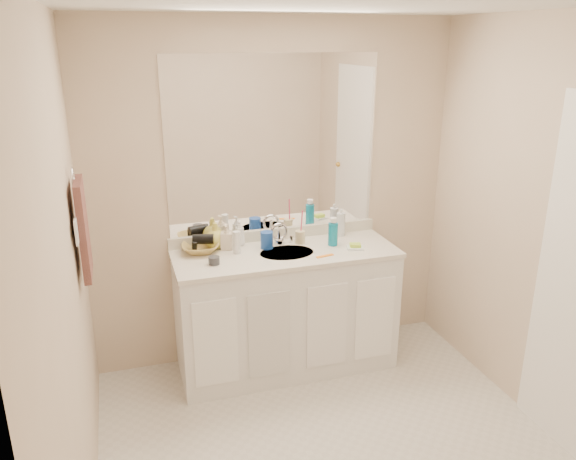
# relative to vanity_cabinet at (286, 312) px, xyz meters

# --- Properties ---
(floor) EXTENTS (2.60, 2.60, 0.00)m
(floor) POSITION_rel_vanity_cabinet_xyz_m (0.00, -1.02, -0.42)
(floor) COLOR beige
(floor) RESTS_ON ground
(ceiling) EXTENTS (2.60, 2.60, 0.02)m
(ceiling) POSITION_rel_vanity_cabinet_xyz_m (0.00, -1.02, 1.97)
(ceiling) COLOR white
(ceiling) RESTS_ON wall_back
(wall_back) EXTENTS (2.60, 0.02, 2.40)m
(wall_back) POSITION_rel_vanity_cabinet_xyz_m (0.00, 0.28, 0.77)
(wall_back) COLOR beige
(wall_back) RESTS_ON floor
(wall_front) EXTENTS (2.60, 0.02, 2.40)m
(wall_front) POSITION_rel_vanity_cabinet_xyz_m (0.00, -2.33, 0.77)
(wall_front) COLOR beige
(wall_front) RESTS_ON floor
(wall_left) EXTENTS (0.02, 2.60, 2.40)m
(wall_left) POSITION_rel_vanity_cabinet_xyz_m (-1.30, -1.02, 0.77)
(wall_left) COLOR beige
(wall_left) RESTS_ON floor
(wall_right) EXTENTS (0.02, 2.60, 2.40)m
(wall_right) POSITION_rel_vanity_cabinet_xyz_m (1.30, -1.02, 0.77)
(wall_right) COLOR beige
(wall_right) RESTS_ON floor
(vanity_cabinet) EXTENTS (1.50, 0.55, 0.85)m
(vanity_cabinet) POSITION_rel_vanity_cabinet_xyz_m (0.00, 0.00, 0.00)
(vanity_cabinet) COLOR white
(vanity_cabinet) RESTS_ON floor
(countertop) EXTENTS (1.52, 0.57, 0.03)m
(countertop) POSITION_rel_vanity_cabinet_xyz_m (0.00, 0.00, 0.44)
(countertop) COLOR silver
(countertop) RESTS_ON vanity_cabinet
(backsplash) EXTENTS (1.52, 0.03, 0.08)m
(backsplash) POSITION_rel_vanity_cabinet_xyz_m (0.00, 0.26, 0.50)
(backsplash) COLOR silver
(backsplash) RESTS_ON countertop
(sink_basin) EXTENTS (0.37, 0.37, 0.02)m
(sink_basin) POSITION_rel_vanity_cabinet_xyz_m (0.00, -0.02, 0.44)
(sink_basin) COLOR beige
(sink_basin) RESTS_ON countertop
(faucet) EXTENTS (0.02, 0.02, 0.11)m
(faucet) POSITION_rel_vanity_cabinet_xyz_m (0.00, 0.16, 0.51)
(faucet) COLOR silver
(faucet) RESTS_ON countertop
(mirror) EXTENTS (1.48, 0.01, 1.20)m
(mirror) POSITION_rel_vanity_cabinet_xyz_m (0.00, 0.27, 1.14)
(mirror) COLOR white
(mirror) RESTS_ON wall_back
(blue_mug) EXTENTS (0.09, 0.09, 0.12)m
(blue_mug) POSITION_rel_vanity_cabinet_xyz_m (-0.11, 0.10, 0.51)
(blue_mug) COLOR #16409C
(blue_mug) RESTS_ON countertop
(tan_cup) EXTENTS (0.09, 0.09, 0.09)m
(tan_cup) POSITION_rel_vanity_cabinet_xyz_m (0.14, 0.12, 0.50)
(tan_cup) COLOR beige
(tan_cup) RESTS_ON countertop
(toothbrush) EXTENTS (0.01, 0.04, 0.19)m
(toothbrush) POSITION_rel_vanity_cabinet_xyz_m (0.15, 0.12, 0.60)
(toothbrush) COLOR #D83961
(toothbrush) RESTS_ON tan_cup
(mouthwash_bottle) EXTENTS (0.08, 0.08, 0.16)m
(mouthwash_bottle) POSITION_rel_vanity_cabinet_xyz_m (0.35, 0.02, 0.53)
(mouthwash_bottle) COLOR #0C779A
(mouthwash_bottle) RESTS_ON countertop
(clear_pump_bottle) EXTENTS (0.08, 0.08, 0.17)m
(clear_pump_bottle) POSITION_rel_vanity_cabinet_xyz_m (0.48, 0.20, 0.54)
(clear_pump_bottle) COLOR silver
(clear_pump_bottle) RESTS_ON countertop
(soap_dish) EXTENTS (0.13, 0.12, 0.01)m
(soap_dish) POSITION_rel_vanity_cabinet_xyz_m (0.47, -0.09, 0.46)
(soap_dish) COLOR silver
(soap_dish) RESTS_ON countertop
(green_soap) EXTENTS (0.09, 0.07, 0.03)m
(green_soap) POSITION_rel_vanity_cabinet_xyz_m (0.47, -0.09, 0.48)
(green_soap) COLOR #B3E036
(green_soap) RESTS_ON soap_dish
(orange_comb) EXTENTS (0.13, 0.05, 0.01)m
(orange_comb) POSITION_rel_vanity_cabinet_xyz_m (0.22, -0.16, 0.46)
(orange_comb) COLOR orange
(orange_comb) RESTS_ON countertop
(dark_jar) EXTENTS (0.09, 0.09, 0.05)m
(dark_jar) POSITION_rel_vanity_cabinet_xyz_m (-0.50, -0.08, 0.48)
(dark_jar) COLOR #2F3036
(dark_jar) RESTS_ON countertop
(extra_white_bottle) EXTENTS (0.06, 0.06, 0.15)m
(extra_white_bottle) POSITION_rel_vanity_cabinet_xyz_m (-0.32, 0.06, 0.53)
(extra_white_bottle) COLOR silver
(extra_white_bottle) RESTS_ON countertop
(soap_bottle_white) EXTENTS (0.09, 0.09, 0.18)m
(soap_bottle_white) POSITION_rel_vanity_cabinet_xyz_m (-0.27, 0.21, 0.54)
(soap_bottle_white) COLOR white
(soap_bottle_white) RESTS_ON countertop
(soap_bottle_cream) EXTENTS (0.10, 0.10, 0.18)m
(soap_bottle_cream) POSITION_rel_vanity_cabinet_xyz_m (-0.37, 0.17, 0.54)
(soap_bottle_cream) COLOR beige
(soap_bottle_cream) RESTS_ON countertop
(soap_bottle_yellow) EXTENTS (0.17, 0.17, 0.18)m
(soap_bottle_yellow) POSITION_rel_vanity_cabinet_xyz_m (-0.44, 0.21, 0.54)
(soap_bottle_yellow) COLOR #CEC550
(soap_bottle_yellow) RESTS_ON countertop
(wicker_basket) EXTENTS (0.29, 0.29, 0.06)m
(wicker_basket) POSITION_rel_vanity_cabinet_xyz_m (-0.55, 0.16, 0.49)
(wicker_basket) COLOR #AC8C45
(wicker_basket) RESTS_ON countertop
(hair_dryer) EXTENTS (0.15, 0.10, 0.07)m
(hair_dryer) POSITION_rel_vanity_cabinet_xyz_m (-0.53, 0.16, 0.54)
(hair_dryer) COLOR black
(hair_dryer) RESTS_ON wicker_basket
(towel_ring) EXTENTS (0.01, 0.11, 0.11)m
(towel_ring) POSITION_rel_vanity_cabinet_xyz_m (-1.27, -0.25, 1.12)
(towel_ring) COLOR silver
(towel_ring) RESTS_ON wall_left
(hand_towel) EXTENTS (0.04, 0.32, 0.55)m
(hand_towel) POSITION_rel_vanity_cabinet_xyz_m (-1.25, -0.25, 0.82)
(hand_towel) COLOR #482926
(hand_towel) RESTS_ON towel_ring
(switch_plate) EXTENTS (0.01, 0.08, 0.13)m
(switch_plate) POSITION_rel_vanity_cabinet_xyz_m (-1.27, -0.45, 0.88)
(switch_plate) COLOR white
(switch_plate) RESTS_ON wall_left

